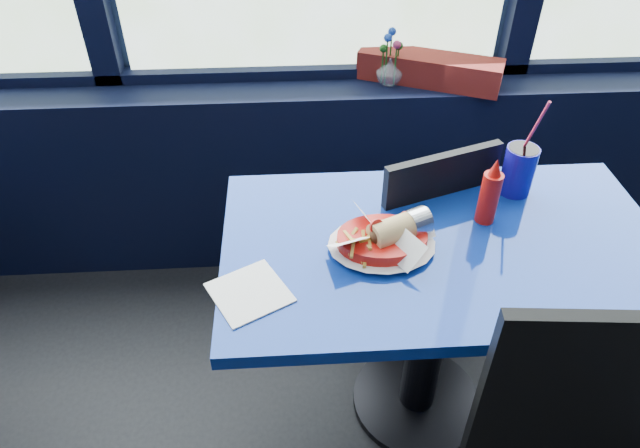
{
  "coord_description": "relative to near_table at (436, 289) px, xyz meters",
  "views": [
    {
      "loc": [
        -0.11,
        0.87,
        1.76
      ],
      "look_at": [
        -0.04,
        1.98,
        0.85
      ],
      "focal_mm": 32.0,
      "sensor_mm": 36.0,
      "label": 1
    }
  ],
  "objects": [
    {
      "name": "window_sill",
      "position": [
        -0.3,
        0.87,
        -0.17
      ],
      "size": [
        5.0,
        0.26,
        0.8
      ],
      "primitive_type": "cube",
      "color": "black",
      "rests_on": "ground"
    },
    {
      "name": "near_table",
      "position": [
        0.0,
        0.0,
        0.0
      ],
      "size": [
        1.2,
        0.7,
        0.75
      ],
      "color": "black",
      "rests_on": "ground"
    },
    {
      "name": "chair_near_back",
      "position": [
        0.07,
        0.33,
        -0.06
      ],
      "size": [
        0.51,
        0.51,
        0.89
      ],
      "rotation": [
        0.0,
        0.0,
        3.48
      ],
      "color": "black",
      "rests_on": "ground"
    },
    {
      "name": "planter_box",
      "position": [
        0.13,
        0.87,
        0.29
      ],
      "size": [
        0.54,
        0.33,
        0.11
      ],
      "primitive_type": "cube",
      "rotation": [
        0.0,
        0.0,
        -0.41
      ],
      "color": "maroon",
      "rests_on": "window_sill"
    },
    {
      "name": "flower_vase",
      "position": [
        -0.02,
        0.86,
        0.3
      ],
      "size": [
        0.14,
        0.14,
        0.21
      ],
      "rotation": [
        0.0,
        0.0,
        0.43
      ],
      "color": "silver",
      "rests_on": "window_sill"
    },
    {
      "name": "food_basket",
      "position": [
        -0.17,
        -0.01,
        0.22
      ],
      "size": [
        0.26,
        0.24,
        0.09
      ],
      "rotation": [
        0.0,
        0.0,
        -0.01
      ],
      "color": "red",
      "rests_on": "near_table"
    },
    {
      "name": "ketchup_bottle",
      "position": [
        0.13,
        0.09,
        0.27
      ],
      "size": [
        0.05,
        0.05,
        0.2
      ],
      "color": "red",
      "rests_on": "near_table"
    },
    {
      "name": "soda_cup",
      "position": [
        0.26,
        0.22,
        0.26
      ],
      "size": [
        0.09,
        0.09,
        0.32
      ],
      "rotation": [
        0.0,
        0.0,
        -0.32
      ],
      "color": "#120D96",
      "rests_on": "near_table"
    },
    {
      "name": "napkin",
      "position": [
        -0.52,
        -0.16,
        0.18
      ],
      "size": [
        0.23,
        0.23,
        0.0
      ],
      "primitive_type": "cube",
      "rotation": [
        0.0,
        0.0,
        0.5
      ],
      "color": "white",
      "rests_on": "near_table"
    }
  ]
}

